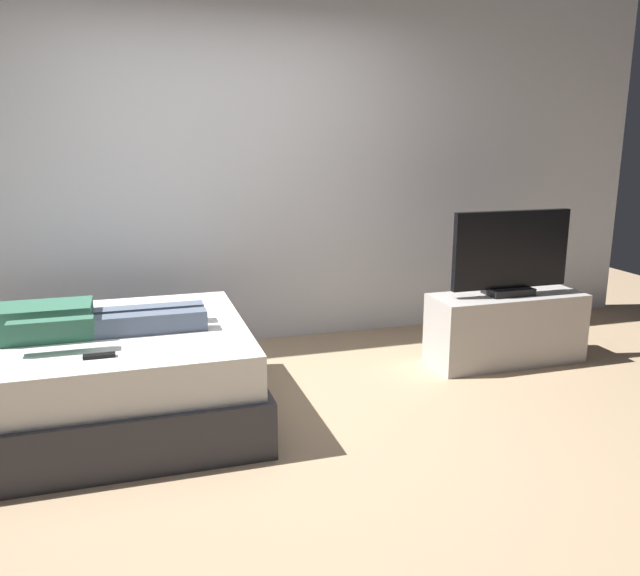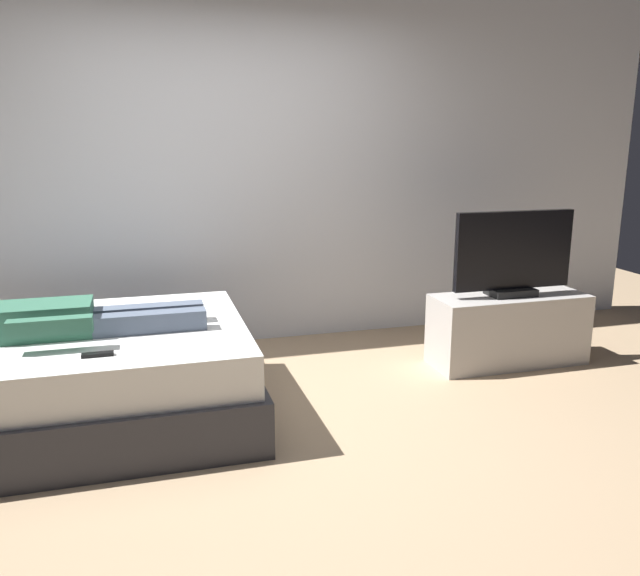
# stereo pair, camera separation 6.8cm
# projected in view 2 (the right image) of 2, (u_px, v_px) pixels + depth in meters

# --- Properties ---
(ground_plane) EXTENTS (10.00, 10.00, 0.00)m
(ground_plane) POSITION_uv_depth(u_px,v_px,m) (275.00, 439.00, 3.41)
(ground_plane) COLOR tan
(back_wall) EXTENTS (6.40, 0.10, 2.80)m
(back_wall) POSITION_uv_depth(u_px,v_px,m) (275.00, 161.00, 4.86)
(back_wall) COLOR silver
(back_wall) RESTS_ON ground
(bed) EXTENTS (2.00, 1.48, 0.54)m
(bed) POSITION_uv_depth(u_px,v_px,m) (73.00, 378.00, 3.56)
(bed) COLOR #333338
(bed) RESTS_ON ground
(person) EXTENTS (1.26, 0.46, 0.18)m
(person) POSITION_uv_depth(u_px,v_px,m) (71.00, 320.00, 3.41)
(person) COLOR #387056
(person) RESTS_ON bed
(remote) EXTENTS (0.15, 0.04, 0.02)m
(remote) POSITION_uv_depth(u_px,v_px,m) (98.00, 354.00, 3.09)
(remote) COLOR black
(remote) RESTS_ON bed
(tv_stand) EXTENTS (1.10, 0.40, 0.50)m
(tv_stand) POSITION_uv_depth(u_px,v_px,m) (508.00, 329.00, 4.51)
(tv_stand) COLOR #B7B2AD
(tv_stand) RESTS_ON ground
(tv) EXTENTS (0.88, 0.20, 0.59)m
(tv) POSITION_uv_depth(u_px,v_px,m) (513.00, 255.00, 4.38)
(tv) COLOR black
(tv) RESTS_ON tv_stand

